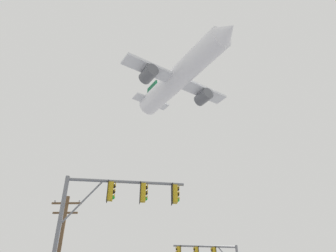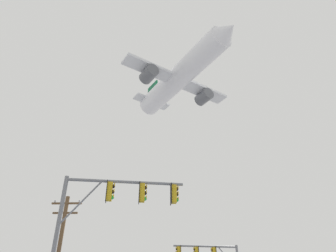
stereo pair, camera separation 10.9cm
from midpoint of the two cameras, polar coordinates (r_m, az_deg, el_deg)
The scene contains 3 objects.
signal_pole_near at distance 15.26m, azimuth -10.89°, elevation -14.98°, with size 5.82×1.10×6.70m.
utility_pole at distance 23.49m, azimuth -19.89°, elevation -21.19°, with size 2.20×0.28×8.19m.
airplane at distance 53.82m, azimuth 2.09°, elevation 9.15°, with size 18.71×23.96×7.32m.
Camera 1 is at (-0.47, -5.88, 1.14)m, focal length 32.66 mm.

